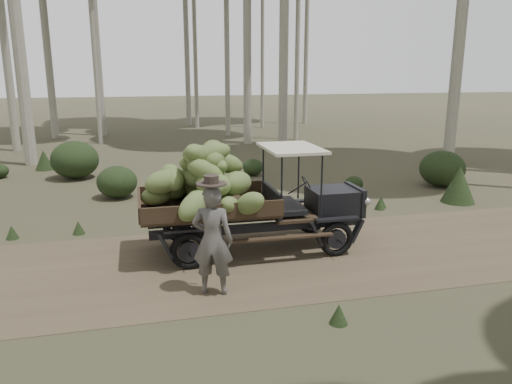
{
  "coord_description": "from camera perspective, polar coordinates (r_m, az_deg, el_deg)",
  "views": [
    {
      "loc": [
        -0.64,
        -8.6,
        3.52
      ],
      "look_at": [
        1.62,
        0.57,
        1.18
      ],
      "focal_mm": 35.0,
      "sensor_mm": 36.0,
      "label": 1
    }
  ],
  "objects": [
    {
      "name": "undergrowth",
      "position": [
        7.7,
        -17.01,
        -9.7
      ],
      "size": [
        23.15,
        23.23,
        1.26
      ],
      "color": "#233319",
      "rests_on": "ground"
    },
    {
      "name": "ground",
      "position": [
        9.31,
        -8.99,
        -8.48
      ],
      "size": [
        120.0,
        120.0,
        0.0
      ],
      "primitive_type": "plane",
      "color": "#473D2B",
      "rests_on": "ground"
    },
    {
      "name": "dirt_track",
      "position": [
        9.31,
        -8.99,
        -8.46
      ],
      "size": [
        70.0,
        4.0,
        0.01
      ],
      "primitive_type": "cube",
      "color": "brown",
      "rests_on": "ground"
    },
    {
      "name": "banana_truck",
      "position": [
        9.58,
        -3.54,
        0.56
      ],
      "size": [
        4.53,
        2.35,
        2.26
      ],
      "rotation": [
        0.0,
        0.0,
        -0.01
      ],
      "color": "black",
      "rests_on": "ground"
    },
    {
      "name": "farmer",
      "position": [
        7.9,
        -4.99,
        -5.37
      ],
      "size": [
        0.76,
        0.62,
        1.94
      ],
      "rotation": [
        0.0,
        0.0,
        2.81
      ],
      "color": "#504D49",
      "rests_on": "ground"
    }
  ]
}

